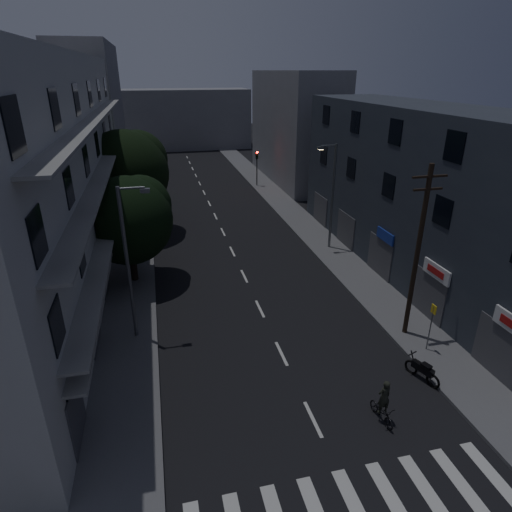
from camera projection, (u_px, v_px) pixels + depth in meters
name	position (u px, v px, depth m)	size (l,w,h in m)	color
ground	(222.00, 230.00, 37.87)	(160.00, 160.00, 0.00)	black
sidewalk_left	(135.00, 236.00, 36.25)	(3.00, 90.00, 0.15)	#565659
sidewalk_right	(302.00, 223.00, 39.43)	(3.00, 90.00, 0.15)	#565659
crosswalk	(356.00, 509.00, 13.79)	(10.90, 3.00, 0.01)	beige
lane_markings	(212.00, 210.00, 43.44)	(0.15, 60.50, 0.01)	beige
building_left	(44.00, 177.00, 26.29)	(7.00, 36.00, 14.00)	#B1B1AC
building_right	(424.00, 193.00, 28.41)	(6.19, 28.00, 11.00)	#2B313A
building_far_left	(94.00, 114.00, 52.64)	(6.00, 20.00, 16.00)	slate
building_far_right	(294.00, 127.00, 52.98)	(6.00, 20.00, 13.00)	slate
building_far_end	(181.00, 119.00, 76.00)	(24.00, 8.00, 10.00)	slate
tree_near	(129.00, 217.00, 26.97)	(5.65, 5.65, 6.96)	black
tree_mid	(126.00, 170.00, 34.78)	(7.01, 7.01, 8.63)	black
tree_far	(135.00, 167.00, 43.62)	(4.93, 4.93, 6.10)	black
traffic_signal_far_right	(257.00, 161.00, 50.78)	(0.28, 0.37, 4.10)	black
traffic_signal_far_left	(143.00, 167.00, 47.64)	(0.28, 0.37, 4.10)	black
street_lamp_left_near	(129.00, 258.00, 20.88)	(1.51, 0.25, 8.00)	slate
street_lamp_right	(331.00, 192.00, 32.14)	(1.51, 0.25, 8.00)	slate
street_lamp_left_far	(135.00, 172.00, 38.62)	(1.51, 0.25, 8.00)	#53555B
utility_pole	(418.00, 251.00, 21.01)	(1.80, 0.24, 9.00)	black
bus_stop_sign	(432.00, 319.00, 20.78)	(0.06, 0.35, 2.52)	#595B60
motorcycle	(422.00, 371.00, 19.41)	(0.84, 1.81, 1.21)	black
cyclist	(382.00, 407.00, 17.07)	(0.69, 1.59, 1.95)	black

